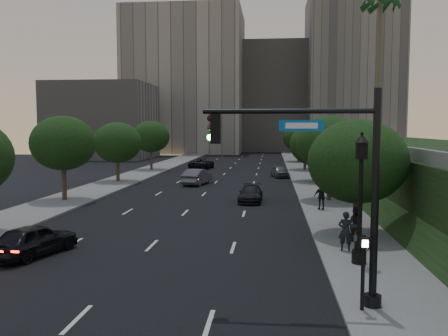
# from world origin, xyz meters

# --- Properties ---
(ground) EXTENTS (160.00, 160.00, 0.00)m
(ground) POSITION_xyz_m (0.00, 0.00, 0.00)
(ground) COLOR black
(ground) RESTS_ON ground
(road_surface) EXTENTS (16.00, 140.00, 0.02)m
(road_surface) POSITION_xyz_m (0.00, 30.00, 0.01)
(road_surface) COLOR black
(road_surface) RESTS_ON ground
(sidewalk_right) EXTENTS (4.50, 140.00, 0.15)m
(sidewalk_right) POSITION_xyz_m (10.25, 30.00, 0.07)
(sidewalk_right) COLOR slate
(sidewalk_right) RESTS_ON ground
(sidewalk_left) EXTENTS (4.50, 140.00, 0.15)m
(sidewalk_left) POSITION_xyz_m (-10.25, 30.00, 0.07)
(sidewalk_left) COLOR slate
(sidewalk_left) RESTS_ON ground
(embankment) EXTENTS (18.00, 90.00, 4.00)m
(embankment) POSITION_xyz_m (22.00, 28.00, 2.00)
(embankment) COLOR black
(embankment) RESTS_ON ground
(parapet_wall) EXTENTS (0.35, 90.00, 0.70)m
(parapet_wall) POSITION_xyz_m (13.50, 28.00, 4.35)
(parapet_wall) COLOR slate
(parapet_wall) RESTS_ON embankment
(office_block_left) EXTENTS (26.00, 20.00, 32.00)m
(office_block_left) POSITION_xyz_m (-14.00, 92.00, 16.00)
(office_block_left) COLOR gray
(office_block_left) RESTS_ON ground
(office_block_mid) EXTENTS (22.00, 18.00, 26.00)m
(office_block_mid) POSITION_xyz_m (6.00, 102.00, 13.00)
(office_block_mid) COLOR gray
(office_block_mid) RESTS_ON ground
(office_block_right) EXTENTS (20.00, 22.00, 36.00)m
(office_block_right) POSITION_xyz_m (24.00, 96.00, 18.00)
(office_block_right) COLOR gray
(office_block_right) RESTS_ON ground
(office_block_filler) EXTENTS (18.00, 16.00, 14.00)m
(office_block_filler) POSITION_xyz_m (-26.00, 70.00, 7.00)
(office_block_filler) COLOR gray
(office_block_filler) RESTS_ON ground
(tree_right_a) EXTENTS (5.20, 5.20, 6.24)m
(tree_right_a) POSITION_xyz_m (10.30, 8.00, 4.02)
(tree_right_a) COLOR #38281C
(tree_right_a) RESTS_ON ground
(tree_right_b) EXTENTS (5.20, 5.20, 6.74)m
(tree_right_b) POSITION_xyz_m (10.30, 20.00, 4.52)
(tree_right_b) COLOR #38281C
(tree_right_b) RESTS_ON ground
(tree_right_c) EXTENTS (5.20, 5.20, 6.24)m
(tree_right_c) POSITION_xyz_m (10.30, 33.00, 4.02)
(tree_right_c) COLOR #38281C
(tree_right_c) RESTS_ON ground
(tree_right_d) EXTENTS (5.20, 5.20, 6.74)m
(tree_right_d) POSITION_xyz_m (10.30, 47.00, 4.52)
(tree_right_d) COLOR #38281C
(tree_right_d) RESTS_ON ground
(tree_right_e) EXTENTS (5.20, 5.20, 6.24)m
(tree_right_e) POSITION_xyz_m (10.30, 62.00, 4.02)
(tree_right_e) COLOR #38281C
(tree_right_e) RESTS_ON ground
(tree_left_b) EXTENTS (5.00, 5.00, 6.71)m
(tree_left_b) POSITION_xyz_m (-10.30, 18.00, 4.58)
(tree_left_b) COLOR #38281C
(tree_left_b) RESTS_ON ground
(tree_left_c) EXTENTS (5.00, 5.00, 6.34)m
(tree_left_c) POSITION_xyz_m (-10.30, 31.00, 4.21)
(tree_left_c) COLOR #38281C
(tree_left_c) RESTS_ON ground
(tree_left_d) EXTENTS (5.00, 5.00, 6.71)m
(tree_left_d) POSITION_xyz_m (-10.30, 45.00, 4.58)
(tree_left_d) COLOR #38281C
(tree_left_d) RESTS_ON ground
(palm_far) EXTENTS (3.20, 3.20, 15.50)m
(palm_far) POSITION_xyz_m (16.00, 30.00, 17.64)
(palm_far) COLOR #4C4233
(palm_far) RESTS_ON embankment
(traffic_signal_mast) EXTENTS (5.68, 0.56, 7.00)m
(traffic_signal_mast) POSITION_xyz_m (7.93, -2.33, 3.67)
(traffic_signal_mast) COLOR black
(traffic_signal_mast) RESTS_ON ground
(street_lamp) EXTENTS (0.64, 0.64, 5.62)m
(street_lamp) POSITION_xyz_m (9.47, 2.48, 2.63)
(street_lamp) COLOR black
(street_lamp) RESTS_ON ground
(pedestrian_signal) EXTENTS (0.30, 0.33, 2.50)m
(pedestrian_signal) POSITION_xyz_m (8.63, -2.76, 1.57)
(pedestrian_signal) COLOR black
(pedestrian_signal) RESTS_ON ground
(sedan_near_left) EXTENTS (2.97, 4.67, 1.48)m
(sedan_near_left) POSITION_xyz_m (-4.84, 2.72, 0.74)
(sedan_near_left) COLOR black
(sedan_near_left) RESTS_ON ground
(sedan_mid_left) EXTENTS (2.70, 5.18, 1.62)m
(sedan_mid_left) POSITION_xyz_m (-1.66, 29.98, 0.81)
(sedan_mid_left) COLOR #4D4E54
(sedan_mid_left) RESTS_ON ground
(sedan_far_left) EXTENTS (3.28, 5.76, 1.52)m
(sedan_far_left) POSITION_xyz_m (-3.87, 48.06, 0.76)
(sedan_far_left) COLOR black
(sedan_far_left) RESTS_ON ground
(sedan_near_right) EXTENTS (1.85, 4.41, 1.27)m
(sedan_near_right) POSITION_xyz_m (4.22, 19.27, 0.64)
(sedan_near_right) COLOR black
(sedan_near_right) RESTS_ON ground
(sedan_far_right) EXTENTS (2.43, 4.28, 1.37)m
(sedan_far_right) POSITION_xyz_m (6.78, 37.95, 0.69)
(sedan_far_right) COLOR #515258
(sedan_far_right) RESTS_ON ground
(pedestrian_a) EXTENTS (0.75, 0.59, 1.82)m
(pedestrian_a) POSITION_xyz_m (9.21, 4.48, 1.06)
(pedestrian_a) COLOR black
(pedestrian_a) RESTS_ON sidewalk_right
(pedestrian_b) EXTENTS (1.02, 0.91, 1.74)m
(pedestrian_b) POSITION_xyz_m (9.96, 6.38, 1.02)
(pedestrian_b) COLOR black
(pedestrian_b) RESTS_ON sidewalk_right
(pedestrian_c) EXTENTS (1.15, 0.63, 1.86)m
(pedestrian_c) POSITION_xyz_m (9.27, 15.42, 1.08)
(pedestrian_c) COLOR black
(pedestrian_c) RESTS_ON sidewalk_right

